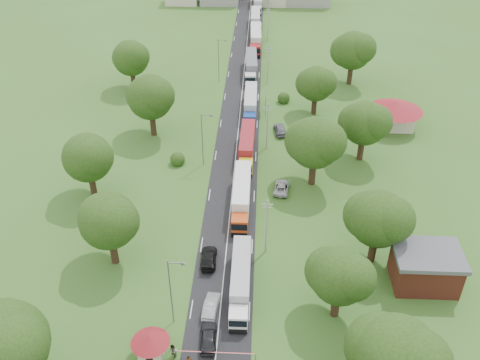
# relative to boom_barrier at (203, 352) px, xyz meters

# --- Properties ---
(ground) EXTENTS (260.00, 260.00, 0.00)m
(ground) POSITION_rel_boom_barrier_xyz_m (1.36, 25.00, -0.89)
(ground) COLOR #31541C
(ground) RESTS_ON ground
(road) EXTENTS (8.00, 200.00, 0.04)m
(road) POSITION_rel_boom_barrier_xyz_m (1.36, 45.00, -0.89)
(road) COLOR black
(road) RESTS_ON ground
(boom_barrier) EXTENTS (9.22, 0.35, 1.18)m
(boom_barrier) POSITION_rel_boom_barrier_xyz_m (0.00, 0.00, 0.00)
(boom_barrier) COLOR slate
(boom_barrier) RESTS_ON ground
(guard_booth) EXTENTS (4.40, 4.40, 3.45)m
(guard_booth) POSITION_rel_boom_barrier_xyz_m (-5.84, -0.00, 1.27)
(guard_booth) COLOR #BCB59C
(guard_booth) RESTS_ON ground
(info_sign) EXTENTS (0.12, 3.10, 4.10)m
(info_sign) POSITION_rel_boom_barrier_xyz_m (6.56, 60.00, 2.11)
(info_sign) COLOR slate
(info_sign) RESTS_ON ground
(pole_1) EXTENTS (1.60, 0.24, 9.00)m
(pole_1) POSITION_rel_boom_barrier_xyz_m (6.86, 18.00, 3.79)
(pole_1) COLOR gray
(pole_1) RESTS_ON ground
(pole_2) EXTENTS (1.60, 0.24, 9.00)m
(pole_2) POSITION_rel_boom_barrier_xyz_m (6.86, 46.00, 3.79)
(pole_2) COLOR gray
(pole_2) RESTS_ON ground
(pole_3) EXTENTS (1.60, 0.24, 9.00)m
(pole_3) POSITION_rel_boom_barrier_xyz_m (6.86, 74.00, 3.79)
(pole_3) COLOR gray
(pole_3) RESTS_ON ground
(pole_4) EXTENTS (1.60, 0.24, 9.00)m
(pole_4) POSITION_rel_boom_barrier_xyz_m (6.86, 102.00, 3.79)
(pole_4) COLOR gray
(pole_4) RESTS_ON ground
(lamp_0) EXTENTS (2.03, 0.22, 10.00)m
(lamp_0) POSITION_rel_boom_barrier_xyz_m (-3.99, 5.00, 4.66)
(lamp_0) COLOR slate
(lamp_0) RESTS_ON ground
(lamp_1) EXTENTS (2.03, 0.22, 10.00)m
(lamp_1) POSITION_rel_boom_barrier_xyz_m (-3.99, 40.00, 4.66)
(lamp_1) COLOR slate
(lamp_1) RESTS_ON ground
(lamp_2) EXTENTS (2.03, 0.22, 10.00)m
(lamp_2) POSITION_rel_boom_barrier_xyz_m (-3.99, 75.00, 4.66)
(lamp_2) COLOR slate
(lamp_2) RESTS_ON ground
(tree_1) EXTENTS (9.60, 9.60, 12.05)m
(tree_1) POSITION_rel_boom_barrier_xyz_m (19.34, -4.83, 6.96)
(tree_1) COLOR #382616
(tree_1) RESTS_ON ground
(tree_2) EXTENTS (8.00, 8.00, 10.10)m
(tree_2) POSITION_rel_boom_barrier_xyz_m (15.35, 7.14, 5.70)
(tree_2) COLOR #382616
(tree_2) RESTS_ON ground
(tree_3) EXTENTS (8.80, 8.80, 11.07)m
(tree_3) POSITION_rel_boom_barrier_xyz_m (21.35, 17.16, 6.33)
(tree_3) COLOR #382616
(tree_3) RESTS_ON ground
(tree_4) EXTENTS (9.60, 9.60, 12.05)m
(tree_4) POSITION_rel_boom_barrier_xyz_m (14.34, 35.17, 6.96)
(tree_4) COLOR #382616
(tree_4) RESTS_ON ground
(tree_5) EXTENTS (8.80, 8.80, 11.07)m
(tree_5) POSITION_rel_boom_barrier_xyz_m (23.35, 43.16, 6.33)
(tree_5) COLOR #382616
(tree_5) RESTS_ON ground
(tree_6) EXTENTS (8.00, 8.00, 10.10)m
(tree_6) POSITION_rel_boom_barrier_xyz_m (16.35, 60.14, 5.70)
(tree_6) COLOR #382616
(tree_6) RESTS_ON ground
(tree_7) EXTENTS (9.60, 9.60, 12.05)m
(tree_7) POSITION_rel_boom_barrier_xyz_m (25.34, 75.17, 6.96)
(tree_7) COLOR #382616
(tree_7) RESTS_ON ground
(tree_9) EXTENTS (9.60, 9.60, 12.05)m
(tree_9) POSITION_rel_boom_barrier_xyz_m (-18.66, -4.83, 6.96)
(tree_9) COLOR #382616
(tree_9) RESTS_ON ground
(tree_10) EXTENTS (8.80, 8.80, 11.07)m
(tree_10) POSITION_rel_boom_barrier_xyz_m (-13.65, 15.16, 6.33)
(tree_10) COLOR #382616
(tree_10) RESTS_ON ground
(tree_11) EXTENTS (8.80, 8.80, 11.07)m
(tree_11) POSITION_rel_boom_barrier_xyz_m (-20.65, 30.16, 6.33)
(tree_11) COLOR #382616
(tree_11) RESTS_ON ground
(tree_12) EXTENTS (9.60, 9.60, 12.05)m
(tree_12) POSITION_rel_boom_barrier_xyz_m (-14.66, 50.17, 6.96)
(tree_12) COLOR #382616
(tree_12) RESTS_ON ground
(tree_13) EXTENTS (8.80, 8.80, 11.07)m
(tree_13) POSITION_rel_boom_barrier_xyz_m (-22.65, 70.16, 6.33)
(tree_13) COLOR #382616
(tree_13) RESTS_ON ground
(house_brick) EXTENTS (8.60, 6.60, 5.20)m
(house_brick) POSITION_rel_boom_barrier_xyz_m (27.36, 13.00, 1.76)
(house_brick) COLOR maroon
(house_brick) RESTS_ON ground
(house_cream) EXTENTS (10.08, 10.08, 5.80)m
(house_cream) POSITION_rel_boom_barrier_xyz_m (31.36, 55.00, 2.75)
(house_cream) COLOR #BCB59C
(house_cream) RESTS_ON ground
(truck_0) EXTENTS (2.37, 13.59, 3.77)m
(truck_0) POSITION_rel_boom_barrier_xyz_m (3.71, 10.42, 1.11)
(truck_0) COLOR white
(truck_0) RESTS_ON ground
(truck_1) EXTENTS (2.52, 14.63, 4.06)m
(truck_1) POSITION_rel_boom_barrier_xyz_m (3.05, 28.27, 1.26)
(truck_1) COLOR #BD4115
(truck_1) RESTS_ON ground
(truck_2) EXTENTS (2.57, 14.09, 3.90)m
(truck_2) POSITION_rel_boom_barrier_xyz_m (3.35, 43.21, 1.18)
(truck_2) COLOR gold
(truck_2) RESTS_ON ground
(truck_3) EXTENTS (2.47, 14.07, 3.90)m
(truck_3) POSITION_rel_boom_barrier_xyz_m (3.49, 59.97, 1.18)
(truck_3) COLOR navy
(truck_3) RESTS_ON ground
(truck_4) EXTENTS (3.06, 14.76, 4.08)m
(truck_4) POSITION_rel_boom_barrier_xyz_m (3.07, 79.19, 1.27)
(truck_4) COLOR silver
(truck_4) RESTS_ON ground
(truck_5) EXTENTS (3.05, 15.71, 4.35)m
(truck_5) POSITION_rel_boom_barrier_xyz_m (3.74, 96.91, 1.41)
(truck_5) COLOR maroon
(truck_5) RESTS_ON ground
(truck_6) EXTENTS (2.67, 14.61, 4.05)m
(truck_6) POSITION_rel_boom_barrier_xyz_m (3.30, 112.47, 1.26)
(truck_6) COLOR #225A37
(truck_6) RESTS_ON ground
(truck_7) EXTENTS (2.53, 13.61, 3.77)m
(truck_7) POSITION_rel_boom_barrier_xyz_m (3.74, 129.37, 1.11)
(truck_7) COLOR silver
(truck_7) RESTS_ON ground
(car_lane_front) EXTENTS (2.19, 4.87, 1.62)m
(car_lane_front) POSITION_rel_boom_barrier_xyz_m (0.36, 2.20, -0.08)
(car_lane_front) COLOR black
(car_lane_front) RESTS_ON ground
(car_lane_mid) EXTENTS (2.03, 4.74, 1.52)m
(car_lane_mid) POSITION_rel_boom_barrier_xyz_m (0.24, 7.00, -0.13)
(car_lane_mid) COLOR #979A9F
(car_lane_mid) RESTS_ON ground
(car_lane_rear) EXTENTS (2.25, 5.22, 1.50)m
(car_lane_rear) POSITION_rel_boom_barrier_xyz_m (-0.85, 15.57, -0.14)
(car_lane_rear) COLOR black
(car_lane_rear) RESTS_ON ground
(car_verge_near) EXTENTS (2.90, 5.23, 1.38)m
(car_verge_near) POSITION_rel_boom_barrier_xyz_m (9.36, 32.71, -0.20)
(car_verge_near) COLOR #B4B4B4
(car_verge_near) RESTS_ON ground
(car_verge_far) EXTENTS (2.62, 5.11, 1.66)m
(car_verge_far) POSITION_rel_boom_barrier_xyz_m (9.36, 51.68, -0.06)
(car_verge_far) COLOR #5B5D63
(car_verge_far) RESTS_ON ground
(pedestrian_booth) EXTENTS (1.06, 1.15, 1.90)m
(pedestrian_booth) POSITION_rel_boom_barrier_xyz_m (-3.44, -0.05, 0.06)
(pedestrian_booth) COLOR gray
(pedestrian_booth) RESTS_ON ground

